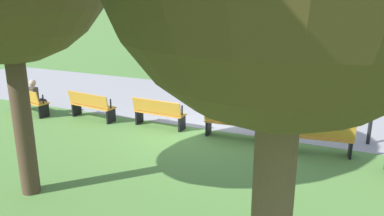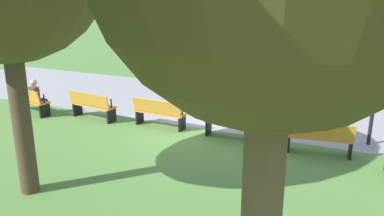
{
  "view_description": "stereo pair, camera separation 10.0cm",
  "coord_description": "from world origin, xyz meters",
  "px_view_note": "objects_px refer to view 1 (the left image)",
  "views": [
    {
      "loc": [
        4.27,
        -10.02,
        3.99
      ],
      "look_at": [
        0.0,
        -0.27,
        0.8
      ],
      "focal_mm": 37.08,
      "sensor_mm": 36.0,
      "label": 1
    },
    {
      "loc": [
        4.36,
        -9.98,
        3.99
      ],
      "look_at": [
        0.0,
        -0.27,
        0.8
      ],
      "focal_mm": 37.08,
      "sensor_mm": 36.0,
      "label": 2
    }
  ],
  "objects_px": {
    "bench_3": "(233,123)",
    "bench_4": "(320,137)",
    "lamp_post": "(382,36)",
    "bench_1": "(91,105)",
    "kiosk": "(201,38)",
    "bench_0": "(28,101)",
    "person_seated": "(36,96)",
    "bench_2": "(159,113)"
  },
  "relations": [
    {
      "from": "bench_2",
      "to": "lamp_post",
      "type": "bearing_deg",
      "value": 12.89
    },
    {
      "from": "bench_4",
      "to": "lamp_post",
      "type": "bearing_deg",
      "value": 41.22
    },
    {
      "from": "lamp_post",
      "to": "bench_2",
      "type": "bearing_deg",
      "value": -169.4
    },
    {
      "from": "bench_4",
      "to": "lamp_post",
      "type": "distance_m",
      "value": 2.96
    },
    {
      "from": "bench_2",
      "to": "bench_4",
      "type": "bearing_deg",
      "value": 0.01
    },
    {
      "from": "person_seated",
      "to": "bench_1",
      "type": "bearing_deg",
      "value": 19.74
    },
    {
      "from": "lamp_post",
      "to": "person_seated",
      "type": "bearing_deg",
      "value": -171.23
    },
    {
      "from": "bench_3",
      "to": "lamp_post",
      "type": "distance_m",
      "value": 4.36
    },
    {
      "from": "bench_3",
      "to": "bench_1",
      "type": "bearing_deg",
      "value": 179.99
    },
    {
      "from": "bench_3",
      "to": "bench_4",
      "type": "relative_size",
      "value": 0.98
    },
    {
      "from": "bench_1",
      "to": "kiosk",
      "type": "xyz_separation_m",
      "value": [
        -0.37,
        9.96,
        1.03
      ]
    },
    {
      "from": "person_seated",
      "to": "kiosk",
      "type": "xyz_separation_m",
      "value": [
        1.62,
        10.25,
        0.86
      ]
    },
    {
      "from": "bench_4",
      "to": "kiosk",
      "type": "height_order",
      "value": "kiosk"
    },
    {
      "from": "bench_4",
      "to": "lamp_post",
      "type": "height_order",
      "value": "lamp_post"
    },
    {
      "from": "bench_3",
      "to": "person_seated",
      "type": "bearing_deg",
      "value": -178.2
    },
    {
      "from": "bench_2",
      "to": "bench_1",
      "type": "bearing_deg",
      "value": -173.15
    },
    {
      "from": "bench_0",
      "to": "lamp_post",
      "type": "distance_m",
      "value": 10.81
    },
    {
      "from": "bench_4",
      "to": "lamp_post",
      "type": "xyz_separation_m",
      "value": [
        1.14,
        1.27,
        2.42
      ]
    },
    {
      "from": "bench_0",
      "to": "person_seated",
      "type": "xyz_separation_m",
      "value": [
        0.31,
        0.08,
        0.17
      ]
    },
    {
      "from": "kiosk",
      "to": "lamp_post",
      "type": "bearing_deg",
      "value": -40.92
    },
    {
      "from": "bench_0",
      "to": "bench_1",
      "type": "bearing_deg",
      "value": 20.57
    },
    {
      "from": "bench_0",
      "to": "kiosk",
      "type": "bearing_deg",
      "value": 90.87
    },
    {
      "from": "bench_1",
      "to": "kiosk",
      "type": "relative_size",
      "value": 0.48
    },
    {
      "from": "bench_1",
      "to": "bench_4",
      "type": "xyz_separation_m",
      "value": [
        6.97,
        0.0,
        0.0
      ]
    },
    {
      "from": "person_seated",
      "to": "lamp_post",
      "type": "relative_size",
      "value": 0.29
    },
    {
      "from": "bench_1",
      "to": "bench_3",
      "type": "bearing_deg",
      "value": 9.15
    },
    {
      "from": "kiosk",
      "to": "bench_2",
      "type": "bearing_deg",
      "value": -69.82
    },
    {
      "from": "bench_2",
      "to": "person_seated",
      "type": "distance_m",
      "value": 4.33
    },
    {
      "from": "bench_3",
      "to": "kiosk",
      "type": "height_order",
      "value": "kiosk"
    },
    {
      "from": "bench_1",
      "to": "kiosk",
      "type": "bearing_deg",
      "value": 98.99
    },
    {
      "from": "bench_4",
      "to": "kiosk",
      "type": "xyz_separation_m",
      "value": [
        -7.33,
        9.96,
        1.03
      ]
    },
    {
      "from": "person_seated",
      "to": "kiosk",
      "type": "bearing_deg",
      "value": 92.5
    },
    {
      "from": "bench_1",
      "to": "bench_2",
      "type": "height_order",
      "value": "same"
    },
    {
      "from": "bench_0",
      "to": "person_seated",
      "type": "height_order",
      "value": "person_seated"
    },
    {
      "from": "kiosk",
      "to": "bench_1",
      "type": "bearing_deg",
      "value": -83.08
    },
    {
      "from": "bench_3",
      "to": "person_seated",
      "type": "distance_m",
      "value": 6.65
    },
    {
      "from": "bench_3",
      "to": "person_seated",
      "type": "xyz_separation_m",
      "value": [
        -6.63,
        -0.47,
        0.17
      ]
    },
    {
      "from": "bench_3",
      "to": "kiosk",
      "type": "xyz_separation_m",
      "value": [
        -5.02,
        9.77,
        1.03
      ]
    },
    {
      "from": "bench_2",
      "to": "bench_3",
      "type": "bearing_deg",
      "value": 2.29
    },
    {
      "from": "bench_4",
      "to": "person_seated",
      "type": "distance_m",
      "value": 8.96
    },
    {
      "from": "bench_0",
      "to": "kiosk",
      "type": "relative_size",
      "value": 0.48
    },
    {
      "from": "bench_2",
      "to": "bench_4",
      "type": "distance_m",
      "value": 4.65
    }
  ]
}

